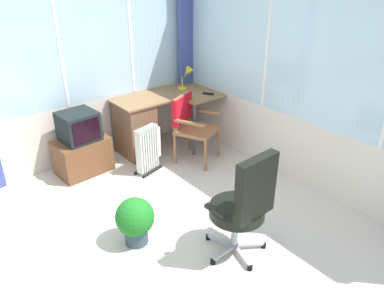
{
  "coord_description": "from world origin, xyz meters",
  "views": [
    {
      "loc": [
        -1.56,
        -2.15,
        2.44
      ],
      "look_at": [
        0.76,
        0.74,
        0.61
      ],
      "focal_mm": 34.94,
      "sensor_mm": 36.0,
      "label": 1
    }
  ],
  "objects_px": {
    "tv_on_stand": "(82,146)",
    "space_heater": "(149,149)",
    "desk": "(140,125)",
    "wooden_armchair": "(189,120)",
    "tv_remote": "(208,94)",
    "desk_lamp": "(189,74)",
    "office_chair": "(245,202)",
    "potted_plant": "(135,219)"
  },
  "relations": [
    {
      "from": "desk_lamp",
      "to": "wooden_armchair",
      "type": "height_order",
      "value": "desk_lamp"
    },
    {
      "from": "tv_remote",
      "to": "tv_on_stand",
      "type": "xyz_separation_m",
      "value": [
        -1.74,
        0.39,
        -0.42
      ]
    },
    {
      "from": "desk_lamp",
      "to": "wooden_armchair",
      "type": "relative_size",
      "value": 0.38
    },
    {
      "from": "tv_remote",
      "to": "tv_on_stand",
      "type": "height_order",
      "value": "tv_on_stand"
    },
    {
      "from": "tv_remote",
      "to": "tv_on_stand",
      "type": "distance_m",
      "value": 1.83
    },
    {
      "from": "office_chair",
      "to": "tv_on_stand",
      "type": "height_order",
      "value": "office_chair"
    },
    {
      "from": "desk_lamp",
      "to": "office_chair",
      "type": "bearing_deg",
      "value": -117.69
    },
    {
      "from": "desk",
      "to": "wooden_armchair",
      "type": "relative_size",
      "value": 1.55
    },
    {
      "from": "desk_lamp",
      "to": "tv_on_stand",
      "type": "height_order",
      "value": "desk_lamp"
    },
    {
      "from": "office_chair",
      "to": "potted_plant",
      "type": "distance_m",
      "value": 1.05
    },
    {
      "from": "desk",
      "to": "tv_remote",
      "type": "relative_size",
      "value": 9.2
    },
    {
      "from": "desk_lamp",
      "to": "wooden_armchair",
      "type": "distance_m",
      "value": 0.8
    },
    {
      "from": "tv_on_stand",
      "to": "space_heater",
      "type": "distance_m",
      "value": 0.83
    },
    {
      "from": "wooden_armchair",
      "to": "tv_on_stand",
      "type": "height_order",
      "value": "wooden_armchair"
    },
    {
      "from": "desk",
      "to": "potted_plant",
      "type": "bearing_deg",
      "value": -123.14
    },
    {
      "from": "desk",
      "to": "tv_remote",
      "type": "height_order",
      "value": "tv_remote"
    },
    {
      "from": "wooden_armchair",
      "to": "office_chair",
      "type": "xyz_separation_m",
      "value": [
        -0.78,
        -1.77,
        0.01
      ]
    },
    {
      "from": "office_chair",
      "to": "space_heater",
      "type": "xyz_separation_m",
      "value": [
        0.19,
        1.83,
        -0.27
      ]
    },
    {
      "from": "desk_lamp",
      "to": "desk",
      "type": "bearing_deg",
      "value": 178.23
    },
    {
      "from": "desk",
      "to": "wooden_armchair",
      "type": "bearing_deg",
      "value": -53.54
    },
    {
      "from": "desk_lamp",
      "to": "potted_plant",
      "type": "height_order",
      "value": "desk_lamp"
    },
    {
      "from": "tv_remote",
      "to": "desk",
      "type": "bearing_deg",
      "value": 124.2
    },
    {
      "from": "desk_lamp",
      "to": "space_heater",
      "type": "height_order",
      "value": "desk_lamp"
    },
    {
      "from": "wooden_armchair",
      "to": "space_heater",
      "type": "relative_size",
      "value": 1.46
    },
    {
      "from": "wooden_armchair",
      "to": "office_chair",
      "type": "bearing_deg",
      "value": -113.96
    },
    {
      "from": "space_heater",
      "to": "potted_plant",
      "type": "xyz_separation_m",
      "value": [
        -0.85,
        -1.08,
        -0.04
      ]
    },
    {
      "from": "wooden_armchair",
      "to": "desk_lamp",
      "type": "bearing_deg",
      "value": 51.7
    },
    {
      "from": "desk_lamp",
      "to": "wooden_armchair",
      "type": "xyz_separation_m",
      "value": [
        -0.42,
        -0.54,
        -0.42
      ]
    },
    {
      "from": "tv_remote",
      "to": "potted_plant",
      "type": "relative_size",
      "value": 0.31
    },
    {
      "from": "wooden_armchair",
      "to": "tv_on_stand",
      "type": "distance_m",
      "value": 1.4
    },
    {
      "from": "space_heater",
      "to": "desk",
      "type": "bearing_deg",
      "value": 69.9
    },
    {
      "from": "desk",
      "to": "desk_lamp",
      "type": "distance_m",
      "value": 1.01
    },
    {
      "from": "tv_remote",
      "to": "space_heater",
      "type": "relative_size",
      "value": 0.25
    },
    {
      "from": "desk_lamp",
      "to": "space_heater",
      "type": "distance_m",
      "value": 1.31
    },
    {
      "from": "wooden_armchair",
      "to": "office_chair",
      "type": "height_order",
      "value": "office_chair"
    },
    {
      "from": "wooden_armchair",
      "to": "space_heater",
      "type": "height_order",
      "value": "wooden_armchair"
    },
    {
      "from": "wooden_armchair",
      "to": "potted_plant",
      "type": "height_order",
      "value": "wooden_armchair"
    },
    {
      "from": "tv_on_stand",
      "to": "desk_lamp",
      "type": "bearing_deg",
      "value": -0.82
    },
    {
      "from": "desk",
      "to": "potted_plant",
      "type": "relative_size",
      "value": 2.88
    },
    {
      "from": "tv_remote",
      "to": "wooden_armchair",
      "type": "relative_size",
      "value": 0.17
    },
    {
      "from": "desk",
      "to": "office_chair",
      "type": "height_order",
      "value": "office_chair"
    },
    {
      "from": "office_chair",
      "to": "tv_on_stand",
      "type": "relative_size",
      "value": 1.3
    }
  ]
}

